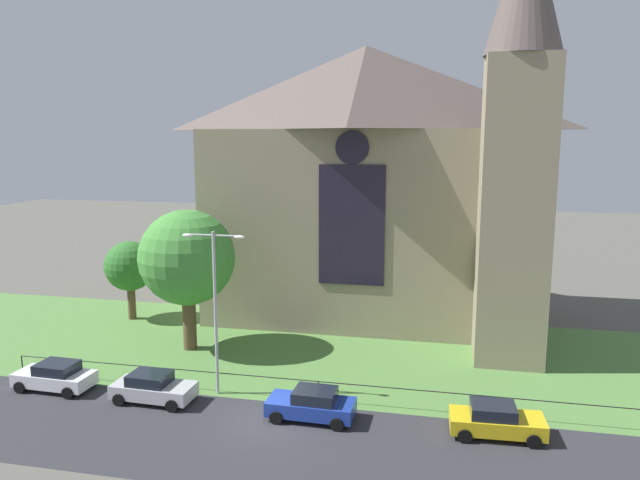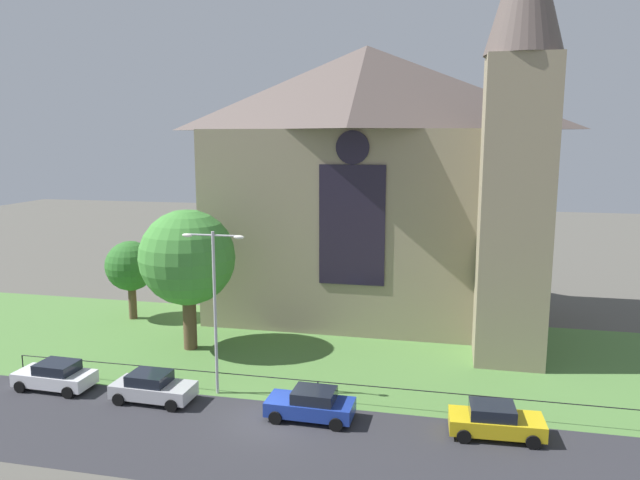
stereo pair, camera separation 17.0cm
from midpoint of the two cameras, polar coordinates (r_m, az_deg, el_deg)
The scene contains 12 objects.
ground at distance 38.98m, azimuth -0.57°, elevation -10.40°, with size 160.00×160.00×0.00m, color #56544C.
road_asphalt at distance 28.39m, azimuth -6.18°, elevation -18.51°, with size 120.00×8.00×0.01m, color #2D2D33.
grass_verge at distance 37.15m, azimuth -1.26°, elevation -11.43°, with size 120.00×20.00×0.01m, color #517F3D.
church_building at distance 44.41m, azimuth 5.06°, elevation 5.64°, with size 23.20×16.20×26.00m.
iron_railing at distance 31.44m, azimuth -0.31°, elevation -13.56°, with size 34.89×0.07×1.13m.
tree_left_far at distance 46.45m, azimuth -17.80°, elevation -2.43°, with size 3.70×3.70×5.90m.
tree_left_near at distance 38.45m, azimuth -12.70°, elevation -1.70°, with size 6.04×6.04×9.02m.
streetlamp_near at distance 31.44m, azimuth -10.15°, elevation -4.99°, with size 3.37×0.26×8.72m.
parked_car_white at distance 35.97m, azimuth -24.09°, elevation -11.78°, with size 4.26×2.13×1.51m.
parked_car_silver at distance 32.77m, azimuth -15.81°, elevation -13.40°, with size 4.25×2.12×1.51m.
parked_car_blue at distance 29.81m, azimuth -0.95°, elevation -15.42°, with size 4.24×2.10×1.51m.
parked_car_yellow at distance 29.41m, azimuth 16.27°, elevation -16.20°, with size 4.28×2.19×1.51m.
Camera 1 is at (7.96, -25.72, 13.41)m, focal length 33.52 mm.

